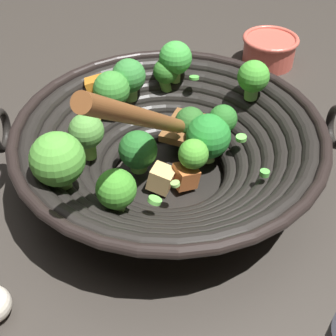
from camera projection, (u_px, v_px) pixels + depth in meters
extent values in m
plane|color=#332D28|center=(169.00, 181.00, 0.61)|extent=(4.00, 4.00, 0.00)
cylinder|color=black|center=(169.00, 179.00, 0.61)|extent=(0.14, 0.14, 0.01)
torus|color=black|center=(169.00, 171.00, 0.60)|extent=(0.19, 0.19, 0.02)
torus|color=black|center=(169.00, 165.00, 0.59)|extent=(0.22, 0.22, 0.02)
torus|color=black|center=(169.00, 159.00, 0.58)|extent=(0.25, 0.25, 0.02)
torus|color=black|center=(169.00, 154.00, 0.58)|extent=(0.28, 0.28, 0.02)
torus|color=black|center=(169.00, 148.00, 0.57)|extent=(0.31, 0.31, 0.02)
torus|color=black|center=(169.00, 141.00, 0.56)|extent=(0.33, 0.33, 0.02)
torus|color=black|center=(169.00, 135.00, 0.56)|extent=(0.36, 0.36, 0.02)
torus|color=black|center=(169.00, 129.00, 0.55)|extent=(0.38, 0.38, 0.01)
torus|color=black|center=(1.00, 131.00, 0.55)|extent=(0.05, 0.02, 0.05)
torus|color=black|center=(336.00, 127.00, 0.55)|extent=(0.05, 0.02, 0.05)
cylinder|color=#76AF49|center=(118.00, 205.00, 0.50)|extent=(0.02, 0.02, 0.02)
sphere|color=green|center=(116.00, 189.00, 0.48)|extent=(0.04, 0.04, 0.04)
cylinder|color=#73AD3C|center=(190.00, 139.00, 0.63)|extent=(0.02, 0.02, 0.02)
sphere|color=#2D6427|center=(190.00, 122.00, 0.61)|extent=(0.04, 0.04, 0.04)
cylinder|color=#608F44|center=(221.00, 135.00, 0.61)|extent=(0.02, 0.01, 0.02)
sphere|color=#2B7028|center=(223.00, 119.00, 0.60)|extent=(0.04, 0.04, 0.04)
cylinder|color=#81B156|center=(130.00, 93.00, 0.65)|extent=(0.03, 0.03, 0.02)
sphere|color=#368338|center=(129.00, 76.00, 0.63)|extent=(0.05, 0.05, 0.05)
cylinder|color=#87B455|center=(207.00, 156.00, 0.61)|extent=(0.03, 0.03, 0.02)
sphere|color=#26842F|center=(208.00, 136.00, 0.59)|extent=(0.06, 0.06, 0.06)
cylinder|color=#599D48|center=(113.00, 106.00, 0.63)|extent=(0.03, 0.03, 0.01)
sphere|color=#3F9036|center=(111.00, 89.00, 0.61)|extent=(0.05, 0.05, 0.05)
cylinder|color=#7EBD45|center=(89.00, 150.00, 0.56)|extent=(0.03, 0.03, 0.02)
sphere|color=#579740|center=(86.00, 131.00, 0.54)|extent=(0.04, 0.04, 0.04)
cylinder|color=#62A23E|center=(139.00, 166.00, 0.59)|extent=(0.03, 0.03, 0.01)
sphere|color=#266A28|center=(138.00, 150.00, 0.57)|extent=(0.05, 0.05, 0.05)
cylinder|color=#73AE50|center=(251.00, 93.00, 0.62)|extent=(0.03, 0.03, 0.02)
sphere|color=green|center=(253.00, 76.00, 0.60)|extent=(0.04, 0.04, 0.04)
cylinder|color=#769D4B|center=(175.00, 76.00, 0.66)|extent=(0.02, 0.02, 0.02)
sphere|color=green|center=(175.00, 58.00, 0.64)|extent=(0.05, 0.05, 0.05)
cylinder|color=#8BB14E|center=(193.00, 170.00, 0.57)|extent=(0.02, 0.02, 0.02)
sphere|color=#50A933|center=(193.00, 154.00, 0.55)|extent=(0.04, 0.04, 0.04)
cylinder|color=#74AA4A|center=(166.00, 87.00, 0.66)|extent=(0.02, 0.02, 0.03)
sphere|color=#367B2A|center=(166.00, 71.00, 0.65)|extent=(0.04, 0.04, 0.04)
cylinder|color=#79AD4E|center=(62.00, 182.00, 0.50)|extent=(0.02, 0.02, 0.02)
sphere|color=#55A63B|center=(57.00, 159.00, 0.48)|extent=(0.06, 0.06, 0.06)
cube|color=#C76631|center=(185.00, 176.00, 0.57)|extent=(0.04, 0.04, 0.03)
cube|color=#E0B36F|center=(161.00, 178.00, 0.57)|extent=(0.03, 0.04, 0.04)
cube|color=gold|center=(90.00, 113.00, 0.61)|extent=(0.03, 0.03, 0.03)
cube|color=orange|center=(96.00, 87.00, 0.63)|extent=(0.03, 0.04, 0.03)
cylinder|color=#99D166|center=(175.00, 184.00, 0.53)|extent=(0.01, 0.01, 0.01)
cylinder|color=#6BC651|center=(157.00, 201.00, 0.49)|extent=(0.02, 0.02, 0.01)
cylinder|color=#56B247|center=(88.00, 134.00, 0.59)|extent=(0.02, 0.02, 0.00)
cylinder|color=#56B247|center=(194.00, 78.00, 0.64)|extent=(0.02, 0.02, 0.01)
cylinder|color=#99D166|center=(232.00, 117.00, 0.60)|extent=(0.02, 0.02, 0.01)
cylinder|color=#56B247|center=(265.00, 173.00, 0.51)|extent=(0.01, 0.01, 0.01)
cylinder|color=#99D166|center=(168.00, 119.00, 0.64)|extent=(0.02, 0.02, 0.01)
cylinder|color=#6BC651|center=(241.00, 138.00, 0.58)|extent=(0.02, 0.02, 0.01)
cube|color=brown|center=(185.00, 128.00, 0.62)|extent=(0.08, 0.06, 0.01)
cylinder|color=brown|center=(143.00, 118.00, 0.46)|extent=(0.22, 0.07, 0.18)
cylinder|color=#D15647|center=(269.00, 51.00, 0.83)|extent=(0.09, 0.09, 0.05)
torus|color=#CC5848|center=(271.00, 39.00, 0.81)|extent=(0.10, 0.10, 0.01)
cylinder|color=#99D166|center=(270.00, 46.00, 0.84)|extent=(0.02, 0.02, 0.01)
cylinder|color=#99D166|center=(266.00, 45.00, 0.84)|extent=(0.02, 0.02, 0.00)
cylinder|color=#6BC651|center=(266.00, 55.00, 0.81)|extent=(0.01, 0.01, 0.01)
cylinder|color=#6BC651|center=(272.00, 56.00, 0.81)|extent=(0.02, 0.02, 0.01)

